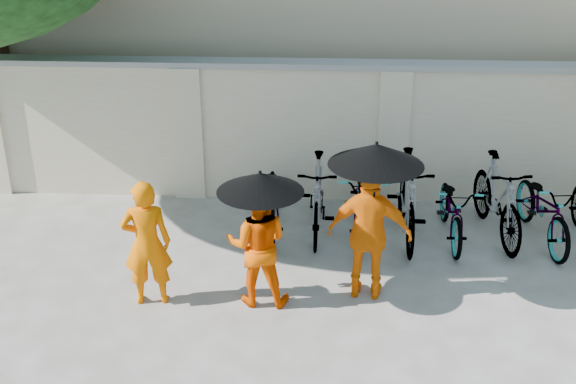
{
  "coord_description": "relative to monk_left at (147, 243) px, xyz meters",
  "views": [
    {
      "loc": [
        1.02,
        -6.87,
        4.58
      ],
      "look_at": [
        0.6,
        0.85,
        1.1
      ],
      "focal_mm": 45.0,
      "sensor_mm": 36.0,
      "label": 1
    }
  ],
  "objects": [
    {
      "name": "ground",
      "position": [
        0.95,
        -0.14,
        -0.75
      ],
      "size": [
        80.0,
        80.0,
        0.0
      ],
      "primitive_type": "plane",
      "color": "#B0ADA2"
    },
    {
      "name": "compound_wall",
      "position": [
        1.95,
        3.06,
        0.25
      ],
      "size": [
        20.0,
        0.3,
        2.0
      ],
      "primitive_type": "cube",
      "color": "beige",
      "rests_on": "ground"
    },
    {
      "name": "building_behind",
      "position": [
        2.95,
        6.86,
        0.85
      ],
      "size": [
        14.0,
        6.0,
        3.2
      ],
      "primitive_type": "cube",
      "color": "tan",
      "rests_on": "ground"
    },
    {
      "name": "monk_left",
      "position": [
        0.0,
        0.0,
        0.0
      ],
      "size": [
        0.6,
        0.45,
        1.51
      ],
      "primitive_type": "imported",
      "rotation": [
        0.0,
        0.0,
        3.31
      ],
      "color": "#F06900",
      "rests_on": "ground"
    },
    {
      "name": "monk_center",
      "position": [
        1.24,
        0.07,
        -0.01
      ],
      "size": [
        0.73,
        0.57,
        1.48
      ],
      "primitive_type": "imported",
      "rotation": [
        0.0,
        0.0,
        3.13
      ],
      "color": "#F75500",
      "rests_on": "ground"
    },
    {
      "name": "parasol_center",
      "position": [
        1.29,
        -0.01,
        0.78
      ],
      "size": [
        0.95,
        0.95,
        0.8
      ],
      "color": "black",
      "rests_on": "ground"
    },
    {
      "name": "monk_right",
      "position": [
        2.49,
        0.26,
        0.06
      ],
      "size": [
        0.99,
        0.52,
        1.62
      ],
      "primitive_type": "imported",
      "rotation": [
        0.0,
        0.0,
        3.01
      ],
      "color": "orange",
      "rests_on": "ground"
    },
    {
      "name": "parasol_right",
      "position": [
        2.51,
        0.18,
        1.05
      ],
      "size": [
        1.04,
        1.04,
        1.0
      ],
      "color": "black",
      "rests_on": "ground"
    },
    {
      "name": "bike_0",
      "position": [
        1.28,
        1.88,
        -0.28
      ],
      "size": [
        0.76,
        1.83,
        0.94
      ],
      "primitive_type": "imported",
      "rotation": [
        0.0,
        0.0,
        0.08
      ],
      "color": "gray",
      "rests_on": "ground"
    },
    {
      "name": "bike_1",
      "position": [
        1.88,
        1.84,
        -0.22
      ],
      "size": [
        0.53,
        1.78,
        1.07
      ],
      "primitive_type": "imported",
      "rotation": [
        0.0,
        0.0,
        -0.02
      ],
      "color": "gray",
      "rests_on": "ground"
    },
    {
      "name": "bike_2",
      "position": [
        2.48,
        1.88,
        -0.27
      ],
      "size": [
        0.69,
        1.84,
        0.96
      ],
      "primitive_type": "imported",
      "rotation": [
        0.0,
        0.0,
        -0.03
      ],
      "color": "gray",
      "rests_on": "ground"
    },
    {
      "name": "bike_3",
      "position": [
        3.08,
        1.77,
        -0.18
      ],
      "size": [
        0.57,
        1.93,
        1.15
      ],
      "primitive_type": "imported",
      "rotation": [
        0.0,
        0.0,
        -0.02
      ],
      "color": "gray",
      "rests_on": "ground"
    },
    {
      "name": "bike_4",
      "position": [
        3.68,
        1.76,
        -0.32
      ],
      "size": [
        0.57,
        1.64,
        0.86
      ],
      "primitive_type": "imported",
      "rotation": [
        0.0,
        0.0,
        0.0
      ],
      "color": "gray",
      "rests_on": "ground"
    },
    {
      "name": "bike_5",
      "position": [
        4.28,
        1.87,
        -0.2
      ],
      "size": [
        0.76,
        1.89,
        1.11
      ],
      "primitive_type": "imported",
      "rotation": [
        0.0,
        0.0,
        0.13
      ],
      "color": "gray",
      "rests_on": "ground"
    },
    {
      "name": "bike_6",
      "position": [
        4.88,
        1.77,
        -0.28
      ],
      "size": [
        0.82,
        1.84,
        0.94
      ],
      "primitive_type": "imported",
      "rotation": [
        0.0,
        0.0,
        0.11
      ],
      "color": "gray",
      "rests_on": "ground"
    }
  ]
}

